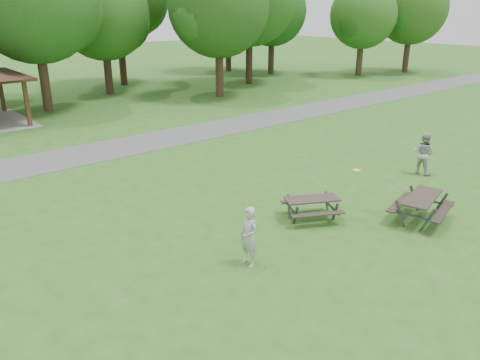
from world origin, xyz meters
name	(u,v)px	position (x,y,z in m)	size (l,w,h in m)	color
ground	(311,279)	(0.00, 0.00, 0.00)	(160.00, 160.00, 0.00)	#2B5E1B
asphalt_path	(87,154)	(0.00, 14.00, 0.01)	(120.00, 3.20, 0.02)	#4F4E51
tree_row_e	(35,2)	(2.10, 25.03, 6.78)	(8.40, 8.00, 11.02)	#322316
tree_row_f	(104,16)	(8.09, 28.53, 5.84)	(7.35, 7.00, 9.55)	#301E15
tree_row_g	(219,9)	(14.09, 22.03, 6.33)	(7.77, 7.40, 10.25)	#302215
tree_row_h	(250,0)	(20.10, 25.53, 7.03)	(8.61, 8.20, 11.37)	black
tree_row_i	(272,13)	(26.08, 29.03, 5.91)	(7.14, 6.80, 9.52)	black
tree_row_j	(363,17)	(32.08, 22.53, 5.56)	(6.72, 6.40, 8.96)	#312216
tree_deep_d	(228,1)	(24.10, 33.53, 7.03)	(8.40, 8.00, 11.27)	black
tree_flank_right	(412,10)	(38.09, 21.03, 6.15)	(7.56, 7.20, 9.97)	#321E16
picnic_table_middle	(312,203)	(2.70, 2.44, 0.55)	(2.16, 2.02, 0.74)	#302623
picnic_table_far	(422,202)	(5.28, 0.13, 0.64)	(2.34, 2.06, 0.86)	#2D2521
frisbee_in_flight	(357,170)	(4.39, 2.04, 1.40)	(0.29, 0.29, 0.02)	yellow
frisbee_thrower	(249,237)	(-0.72, 1.57, 0.82)	(0.60, 0.39, 1.64)	#A9A9AC
frisbee_catcher	(424,153)	(9.50, 2.51, 0.87)	(0.84, 0.66, 1.73)	#A5A5A8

